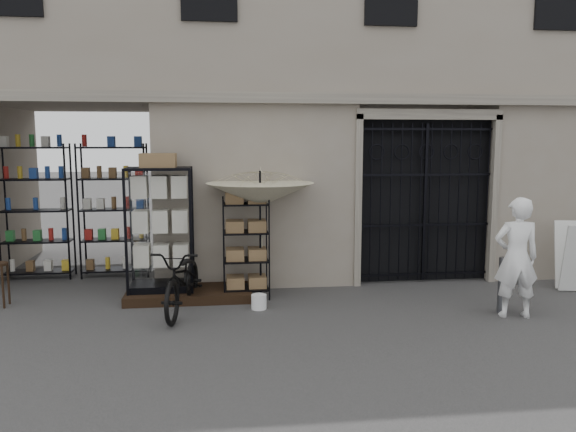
{
  "coord_description": "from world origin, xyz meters",
  "views": [
    {
      "loc": [
        -1.89,
        -7.45,
        2.56
      ],
      "look_at": [
        -0.8,
        1.4,
        1.35
      ],
      "focal_mm": 35.0,
      "sensor_mm": 36.0,
      "label": 1
    }
  ],
  "objects": [
    {
      "name": "shop_recess",
      "position": [
        -4.5,
        2.8,
        1.5
      ],
      "size": [
        3.0,
        1.7,
        3.0
      ],
      "primitive_type": "cube",
      "color": "black",
      "rests_on": "ground"
    },
    {
      "name": "easel_sign",
      "position": [
        4.1,
        1.22,
        0.6
      ],
      "size": [
        0.67,
        0.73,
        1.16
      ],
      "rotation": [
        0.0,
        0.0,
        -0.21
      ],
      "color": "silver",
      "rests_on": "ground"
    },
    {
      "name": "shop_shelving",
      "position": [
        -4.55,
        3.3,
        1.25
      ],
      "size": [
        2.7,
        0.5,
        2.5
      ],
      "primitive_type": "cube",
      "color": "black",
      "rests_on": "ground"
    },
    {
      "name": "bicycle",
      "position": [
        -2.44,
        0.83,
        0.0
      ],
      "size": [
        0.82,
        1.1,
        1.9
      ],
      "primitive_type": "imported",
      "rotation": [
        0.0,
        0.0,
        -0.17
      ],
      "color": "black",
      "rests_on": "ground"
    },
    {
      "name": "white_bucket",
      "position": [
        -1.32,
        0.85,
        0.11
      ],
      "size": [
        0.3,
        0.3,
        0.22
      ],
      "primitive_type": "cylinder",
      "rotation": [
        0.0,
        0.0,
        -0.41
      ],
      "color": "white",
      "rests_on": "ground"
    },
    {
      "name": "main_building",
      "position": [
        0.0,
        4.0,
        4.5
      ],
      "size": [
        14.0,
        4.0,
        9.0
      ],
      "primitive_type": "cube",
      "color": "gray",
      "rests_on": "ground"
    },
    {
      "name": "steel_bollard",
      "position": [
        2.29,
        0.23,
        0.42
      ],
      "size": [
        0.2,
        0.2,
        0.83
      ],
      "primitive_type": "cylinder",
      "rotation": [
        0.0,
        0.0,
        0.41
      ],
      "color": "#54565C",
      "rests_on": "ground"
    },
    {
      "name": "iron_gate",
      "position": [
        1.75,
        2.28,
        1.5
      ],
      "size": [
        2.5,
        0.21,
        3.0
      ],
      "color": "black",
      "rests_on": "ground"
    },
    {
      "name": "display_cabinet",
      "position": [
        -2.84,
        1.61,
        1.04
      ],
      "size": [
        1.12,
        0.86,
        2.15
      ],
      "rotation": [
        0.0,
        0.0,
        -0.28
      ],
      "color": "black",
      "rests_on": "step_platform"
    },
    {
      "name": "ground",
      "position": [
        0.0,
        0.0,
        0.0
      ],
      "size": [
        80.0,
        80.0,
        0.0
      ],
      "primitive_type": "plane",
      "color": "black",
      "rests_on": "ground"
    },
    {
      "name": "shopkeeper",
      "position": [
        2.35,
        0.02,
        0.0
      ],
      "size": [
        0.87,
        1.83,
        0.42
      ],
      "primitive_type": "imported",
      "rotation": [
        0.0,
        0.0,
        3.01
      ],
      "color": "white",
      "rests_on": "ground"
    },
    {
      "name": "market_umbrella",
      "position": [
        -1.23,
        1.56,
        1.79
      ],
      "size": [
        2.0,
        2.01,
        2.49
      ],
      "rotation": [
        0.0,
        0.0,
        -0.39
      ],
      "color": "black",
      "rests_on": "ground"
    },
    {
      "name": "step_platform",
      "position": [
        -2.4,
        1.55,
        0.07
      ],
      "size": [
        2.0,
        0.9,
        0.15
      ],
      "primitive_type": "cube",
      "color": "black",
      "rests_on": "ground"
    },
    {
      "name": "wire_rack",
      "position": [
        -1.47,
        1.55,
        0.8
      ],
      "size": [
        0.85,
        0.74,
        1.64
      ],
      "rotation": [
        0.0,
        0.0,
        0.37
      ],
      "color": "black",
      "rests_on": "ground"
    }
  ]
}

